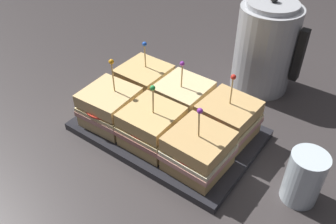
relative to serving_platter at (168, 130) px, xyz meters
The scene contains 10 objects.
ground_plane 0.01m from the serving_platter, ahead, with size 6.00×6.00×0.00m, color #383333.
serving_platter is the anchor object (origin of this frame).
sandwich_front_left 0.15m from the serving_platter, 152.76° to the right, with size 0.12×0.12×0.17m.
sandwich_front_center 0.08m from the serving_platter, 88.11° to the right, with size 0.12×0.12×0.15m.
sandwich_front_right 0.15m from the serving_platter, 27.44° to the right, with size 0.12×0.12×0.16m.
sandwich_back_left 0.15m from the serving_platter, 152.51° to the left, with size 0.12×0.12×0.16m.
sandwich_back_center 0.08m from the serving_platter, 92.21° to the left, with size 0.12×0.12×0.15m.
sandwich_back_right 0.14m from the serving_platter, 25.87° to the left, with size 0.12×0.13×0.16m.
kettle_steel 0.34m from the serving_platter, 74.31° to the left, with size 0.18×0.16×0.26m.
drinking_glass 0.32m from the serving_platter, ahead, with size 0.07×0.07×0.11m.
Camera 1 is at (0.37, -0.51, 0.57)m, focal length 38.00 mm.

